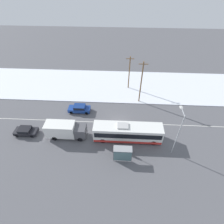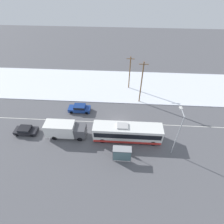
{
  "view_description": "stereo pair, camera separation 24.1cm",
  "coord_description": "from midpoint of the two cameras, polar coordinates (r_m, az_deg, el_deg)",
  "views": [
    {
      "loc": [
        0.04,
        -23.62,
        24.04
      ],
      "look_at": [
        -1.3,
        1.5,
        1.4
      ],
      "focal_mm": 28.0,
      "sensor_mm": 36.0,
      "label": 1
    },
    {
      "loc": [
        0.28,
        -23.6,
        24.04
      ],
      "look_at": [
        -1.3,
        1.5,
        1.4
      ],
      "focal_mm": 28.0,
      "sensor_mm": 36.0,
      "label": 2
    }
  ],
  "objects": [
    {
      "name": "utility_pole_snowlot",
      "position": [
        40.88,
        5.96,
        12.69
      ],
      "size": [
        1.8,
        0.24,
        7.98
      ],
      "color": "brown",
      "rests_on": "ground_plane"
    },
    {
      "name": "pedestrian_at_stop",
      "position": [
        28.49,
        5.11,
        -12.09
      ],
      "size": [
        0.61,
        0.27,
        1.7
      ],
      "color": "#23232D",
      "rests_on": "ground_plane"
    },
    {
      "name": "sedan_car",
      "position": [
        36.17,
        -10.37,
        1.27
      ],
      "size": [
        4.42,
        1.8,
        1.54
      ],
      "rotation": [
        0.0,
        0.0,
        3.14
      ],
      "color": "navy",
      "rests_on": "ground_plane"
    },
    {
      "name": "parked_car_near_truck",
      "position": [
        34.91,
        -26.17,
        -5.35
      ],
      "size": [
        4.01,
        1.8,
        1.36
      ],
      "color": "black",
      "rests_on": "ground_plane"
    },
    {
      "name": "utility_pole_roadside",
      "position": [
        36.25,
        9.77,
        9.45
      ],
      "size": [
        1.8,
        0.24,
        9.4
      ],
      "color": "brown",
      "rests_on": "ground_plane"
    },
    {
      "name": "box_truck",
      "position": [
        31.32,
        -14.93,
        -5.48
      ],
      "size": [
        6.93,
        2.3,
        3.01
      ],
      "color": "silver",
      "rests_on": "ground_plane"
    },
    {
      "name": "lane_marking_center",
      "position": [
        33.7,
        2.26,
        -3.57
      ],
      "size": [
        60.0,
        0.12,
        0.0
      ],
      "color": "silver",
      "rests_on": "ground_plane"
    },
    {
      "name": "ground_plane",
      "position": [
        33.7,
        2.26,
        -3.57
      ],
      "size": [
        120.0,
        120.0,
        0.0
      ],
      "primitive_type": "plane",
      "color": "#56565B"
    },
    {
      "name": "snow_lot",
      "position": [
        43.72,
        2.84,
        8.67
      ],
      "size": [
        80.0,
        13.89,
        0.12
      ],
      "color": "silver",
      "rests_on": "ground_plane"
    },
    {
      "name": "city_bus",
      "position": [
        29.99,
        5.24,
        -6.66
      ],
      "size": [
        11.57,
        2.57,
        3.3
      ],
      "color": "white",
      "rests_on": "ground_plane"
    },
    {
      "name": "streetlamp",
      "position": [
        27.36,
        21.02,
        -5.51
      ],
      "size": [
        0.36,
        2.35,
        8.21
      ],
      "color": "#9EA3A8",
      "rests_on": "ground_plane"
    },
    {
      "name": "bus_shelter",
      "position": [
        27.27,
        3.56,
        -13.25
      ],
      "size": [
        2.86,
        1.2,
        2.4
      ],
      "color": "gray",
      "rests_on": "ground_plane"
    }
  ]
}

